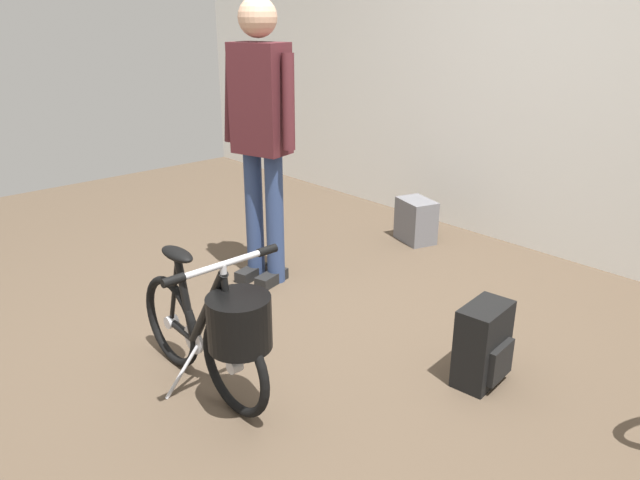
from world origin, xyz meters
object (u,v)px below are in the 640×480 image
(backpack_on_floor, at_px, (416,221))
(handbag_on_floor, at_px, (483,345))
(visitor_near_wall, at_px, (261,127))
(folding_bike_foreground, at_px, (215,329))

(backpack_on_floor, distance_m, handbag_on_floor, 1.82)
(visitor_near_wall, xyz_separation_m, backpack_on_floor, (0.22, 1.24, -0.81))
(visitor_near_wall, relative_size, backpack_on_floor, 5.04)
(visitor_near_wall, xyz_separation_m, handbag_on_floor, (1.58, 0.04, -0.78))
(backpack_on_floor, xyz_separation_m, handbag_on_floor, (1.37, -1.20, 0.03))
(visitor_near_wall, distance_m, handbag_on_floor, 1.77)
(visitor_near_wall, height_order, backpack_on_floor, visitor_near_wall)
(backpack_on_floor, bearing_deg, folding_bike_foreground, -72.85)
(folding_bike_foreground, relative_size, visitor_near_wall, 0.58)
(visitor_near_wall, distance_m, backpack_on_floor, 1.49)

